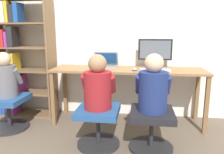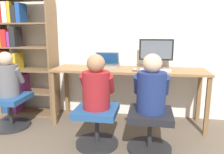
{
  "view_description": "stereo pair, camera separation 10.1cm",
  "coord_description": "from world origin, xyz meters",
  "px_view_note": "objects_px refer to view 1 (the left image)",
  "views": [
    {
      "loc": [
        0.18,
        -2.66,
        1.26
      ],
      "look_at": [
        -0.19,
        0.07,
        0.69
      ],
      "focal_mm": 35.0,
      "sensor_mm": 36.0,
      "label": 1
    },
    {
      "loc": [
        0.28,
        -2.64,
        1.26
      ],
      "look_at": [
        -0.19,
        0.07,
        0.69
      ],
      "focal_mm": 35.0,
      "sensor_mm": 36.0,
      "label": 2
    }
  ],
  "objects_px": {
    "laptop": "(105,64)",
    "person_at_monitor": "(153,87)",
    "office_chair_right": "(98,123)",
    "person_near_shelf": "(5,78)",
    "office_chair_side": "(8,110)",
    "person_at_laptop": "(98,86)",
    "bookshelf": "(16,56)",
    "desktop_monitor": "(155,53)",
    "keyboard": "(155,70)",
    "office_chair_left": "(152,126)"
  },
  "relations": [
    {
      "from": "keyboard",
      "to": "bookshelf",
      "type": "xyz_separation_m",
      "value": [
        -2.03,
        0.18,
        0.12
      ]
    },
    {
      "from": "desktop_monitor",
      "to": "office_chair_right",
      "type": "relative_size",
      "value": 0.96
    },
    {
      "from": "office_chair_right",
      "to": "person_near_shelf",
      "type": "xyz_separation_m",
      "value": [
        -1.25,
        0.27,
        0.43
      ]
    },
    {
      "from": "desktop_monitor",
      "to": "office_chair_right",
      "type": "distance_m",
      "value": 1.27
    },
    {
      "from": "person_at_monitor",
      "to": "bookshelf",
      "type": "xyz_separation_m",
      "value": [
        -1.98,
        0.77,
        0.2
      ]
    },
    {
      "from": "person_at_laptop",
      "to": "bookshelf",
      "type": "relative_size",
      "value": 0.34
    },
    {
      "from": "desktop_monitor",
      "to": "office_chair_left",
      "type": "xyz_separation_m",
      "value": [
        -0.06,
        -0.84,
        -0.72
      ]
    },
    {
      "from": "office_chair_left",
      "to": "person_at_laptop",
      "type": "relative_size",
      "value": 0.81
    },
    {
      "from": "desktop_monitor",
      "to": "bookshelf",
      "type": "bearing_deg",
      "value": -178.29
    },
    {
      "from": "laptop",
      "to": "person_at_monitor",
      "type": "xyz_separation_m",
      "value": [
        0.64,
        -0.85,
        -0.11
      ]
    },
    {
      "from": "person_near_shelf",
      "to": "laptop",
      "type": "bearing_deg",
      "value": 25.65
    },
    {
      "from": "keyboard",
      "to": "person_at_laptop",
      "type": "bearing_deg",
      "value": -137.57
    },
    {
      "from": "person_at_monitor",
      "to": "person_near_shelf",
      "type": "relative_size",
      "value": 1.05
    },
    {
      "from": "person_near_shelf",
      "to": "office_chair_side",
      "type": "bearing_deg",
      "value": -90.0
    },
    {
      "from": "office_chair_side",
      "to": "office_chair_right",
      "type": "bearing_deg",
      "value": -11.96
    },
    {
      "from": "desktop_monitor",
      "to": "laptop",
      "type": "bearing_deg",
      "value": 178.96
    },
    {
      "from": "desktop_monitor",
      "to": "office_chair_side",
      "type": "relative_size",
      "value": 0.96
    },
    {
      "from": "bookshelf",
      "to": "person_at_monitor",
      "type": "bearing_deg",
      "value": -21.36
    },
    {
      "from": "office_chair_left",
      "to": "office_chair_right",
      "type": "distance_m",
      "value": 0.59
    },
    {
      "from": "desktop_monitor",
      "to": "person_near_shelf",
      "type": "relative_size",
      "value": 0.8
    },
    {
      "from": "desktop_monitor",
      "to": "laptop",
      "type": "distance_m",
      "value": 0.72
    },
    {
      "from": "person_at_laptop",
      "to": "office_chair_right",
      "type": "bearing_deg",
      "value": -90.0
    },
    {
      "from": "laptop",
      "to": "office_chair_right",
      "type": "distance_m",
      "value": 1.01
    },
    {
      "from": "laptop",
      "to": "person_at_monitor",
      "type": "distance_m",
      "value": 1.07
    },
    {
      "from": "office_chair_side",
      "to": "person_at_monitor",
      "type": "bearing_deg",
      "value": -8.26
    },
    {
      "from": "bookshelf",
      "to": "office_chair_left",
      "type": "bearing_deg",
      "value": -21.47
    },
    {
      "from": "laptop",
      "to": "office_chair_side",
      "type": "bearing_deg",
      "value": -154.2
    },
    {
      "from": "person_at_laptop",
      "to": "person_at_monitor",
      "type": "bearing_deg",
      "value": -0.57
    },
    {
      "from": "person_at_laptop",
      "to": "office_chair_side",
      "type": "xyz_separation_m",
      "value": [
        -1.25,
        0.26,
        -0.43
      ]
    },
    {
      "from": "person_at_monitor",
      "to": "office_chair_right",
      "type": "bearing_deg",
      "value": 179.81
    },
    {
      "from": "desktop_monitor",
      "to": "office_chair_side",
      "type": "bearing_deg",
      "value": -163.37
    },
    {
      "from": "office_chair_right",
      "to": "person_near_shelf",
      "type": "height_order",
      "value": "person_near_shelf"
    },
    {
      "from": "office_chair_right",
      "to": "keyboard",
      "type": "bearing_deg",
      "value": 42.62
    },
    {
      "from": "desktop_monitor",
      "to": "office_chair_left",
      "type": "bearing_deg",
      "value": -93.8
    },
    {
      "from": "office_chair_right",
      "to": "office_chair_side",
      "type": "xyz_separation_m",
      "value": [
        -1.25,
        0.27,
        0.0
      ]
    },
    {
      "from": "office_chair_side",
      "to": "person_near_shelf",
      "type": "distance_m",
      "value": 0.43
    },
    {
      "from": "office_chair_left",
      "to": "person_at_monitor",
      "type": "xyz_separation_m",
      "value": [
        0.0,
        0.0,
        0.44
      ]
    },
    {
      "from": "person_at_laptop",
      "to": "bookshelf",
      "type": "distance_m",
      "value": 1.6
    },
    {
      "from": "office_chair_right",
      "to": "person_at_monitor",
      "type": "distance_m",
      "value": 0.73
    },
    {
      "from": "laptop",
      "to": "office_chair_left",
      "type": "xyz_separation_m",
      "value": [
        0.64,
        -0.85,
        -0.55
      ]
    },
    {
      "from": "desktop_monitor",
      "to": "office_chair_side",
      "type": "distance_m",
      "value": 2.11
    },
    {
      "from": "keyboard",
      "to": "office_chair_side",
      "type": "relative_size",
      "value": 0.81
    },
    {
      "from": "office_chair_right",
      "to": "person_near_shelf",
      "type": "distance_m",
      "value": 1.35
    },
    {
      "from": "office_chair_left",
      "to": "office_chair_side",
      "type": "xyz_separation_m",
      "value": [
        -1.84,
        0.27,
        0.0
      ]
    },
    {
      "from": "office_chair_right",
      "to": "person_at_laptop",
      "type": "xyz_separation_m",
      "value": [
        0.0,
        0.0,
        0.43
      ]
    },
    {
      "from": "keyboard",
      "to": "desktop_monitor",
      "type": "bearing_deg",
      "value": 89.44
    },
    {
      "from": "laptop",
      "to": "person_near_shelf",
      "type": "height_order",
      "value": "person_near_shelf"
    },
    {
      "from": "office_chair_left",
      "to": "office_chair_side",
      "type": "distance_m",
      "value": 1.86
    },
    {
      "from": "laptop",
      "to": "person_near_shelf",
      "type": "relative_size",
      "value": 0.61
    },
    {
      "from": "keyboard",
      "to": "bookshelf",
      "type": "relative_size",
      "value": 0.23
    }
  ]
}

